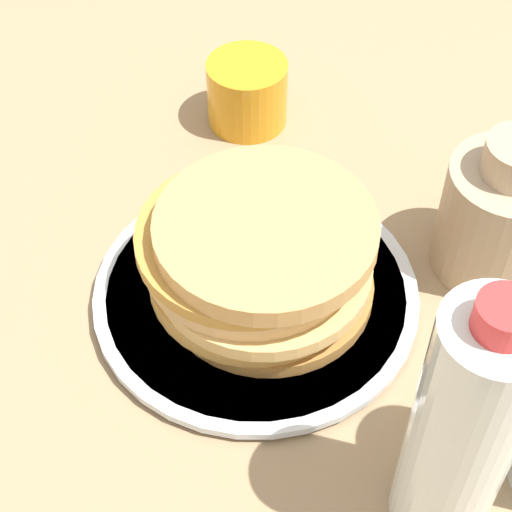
{
  "coord_description": "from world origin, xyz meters",
  "views": [
    {
      "loc": [
        -0.36,
        0.25,
        0.55
      ],
      "look_at": [
        -0.02,
        -0.02,
        0.05
      ],
      "focal_mm": 60.0,
      "sensor_mm": 36.0,
      "label": 1
    }
  ],
  "objects_px": {
    "cream_jug": "(502,215)",
    "water_bottle_near": "(466,427)",
    "juice_glass": "(247,93)",
    "pancake_stack": "(258,257)",
    "plate": "(256,294)"
  },
  "relations": [
    {
      "from": "pancake_stack",
      "to": "water_bottle_near",
      "type": "distance_m",
      "value": 0.22
    },
    {
      "from": "pancake_stack",
      "to": "water_bottle_near",
      "type": "bearing_deg",
      "value": 175.57
    },
    {
      "from": "pancake_stack",
      "to": "cream_jug",
      "type": "height_order",
      "value": "cream_jug"
    },
    {
      "from": "plate",
      "to": "juice_glass",
      "type": "distance_m",
      "value": 0.23
    },
    {
      "from": "plate",
      "to": "pancake_stack",
      "type": "height_order",
      "value": "pancake_stack"
    },
    {
      "from": "juice_glass",
      "to": "water_bottle_near",
      "type": "height_order",
      "value": "water_bottle_near"
    },
    {
      "from": "plate",
      "to": "cream_jug",
      "type": "height_order",
      "value": "cream_jug"
    },
    {
      "from": "pancake_stack",
      "to": "juice_glass",
      "type": "distance_m",
      "value": 0.23
    },
    {
      "from": "juice_glass",
      "to": "water_bottle_near",
      "type": "distance_m",
      "value": 0.43
    },
    {
      "from": "cream_jug",
      "to": "juice_glass",
      "type": "bearing_deg",
      "value": 9.12
    },
    {
      "from": "cream_jug",
      "to": "water_bottle_near",
      "type": "bearing_deg",
      "value": 122.74
    },
    {
      "from": "pancake_stack",
      "to": "water_bottle_near",
      "type": "xyz_separation_m",
      "value": [
        -0.21,
        0.02,
        0.05
      ]
    },
    {
      "from": "juice_glass",
      "to": "water_bottle_near",
      "type": "xyz_separation_m",
      "value": [
        -0.4,
        0.15,
        0.07
      ]
    },
    {
      "from": "plate",
      "to": "water_bottle_near",
      "type": "distance_m",
      "value": 0.24
    },
    {
      "from": "pancake_stack",
      "to": "juice_glass",
      "type": "height_order",
      "value": "pancake_stack"
    }
  ]
}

